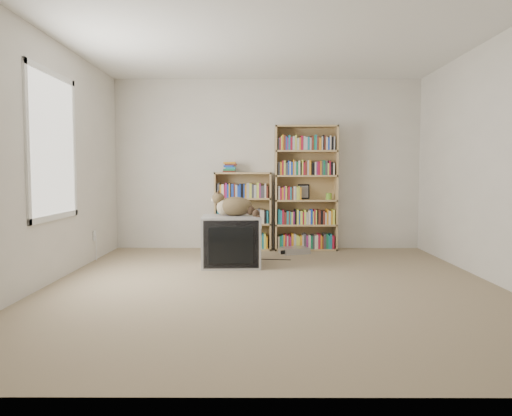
{
  "coord_description": "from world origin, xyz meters",
  "views": [
    {
      "loc": [
        -0.15,
        -4.92,
        1.12
      ],
      "look_at": [
        -0.17,
        1.0,
        0.71
      ],
      "focal_mm": 35.0,
      "sensor_mm": 36.0,
      "label": 1
    }
  ],
  "objects_px": {
    "crt_tv": "(231,241)",
    "bookcase_tall": "(306,191)",
    "dvd_player": "(294,250)",
    "bookcase_short": "(243,214)",
    "cat": "(238,209)"
  },
  "relations": [
    {
      "from": "crt_tv",
      "to": "dvd_player",
      "type": "xyz_separation_m",
      "value": [
        0.83,
        0.91,
        -0.26
      ]
    },
    {
      "from": "crt_tv",
      "to": "bookcase_tall",
      "type": "xyz_separation_m",
      "value": [
        1.02,
        1.28,
        0.56
      ]
    },
    {
      "from": "dvd_player",
      "to": "bookcase_short",
      "type": "bearing_deg",
      "value": 132.26
    },
    {
      "from": "bookcase_short",
      "to": "dvd_player",
      "type": "bearing_deg",
      "value": -27.25
    },
    {
      "from": "cat",
      "to": "dvd_player",
      "type": "relative_size",
      "value": 1.65
    },
    {
      "from": "bookcase_tall",
      "to": "dvd_player",
      "type": "xyz_separation_m",
      "value": [
        -0.19,
        -0.37,
        -0.81
      ]
    },
    {
      "from": "crt_tv",
      "to": "dvd_player",
      "type": "height_order",
      "value": "crt_tv"
    },
    {
      "from": "dvd_player",
      "to": "cat",
      "type": "bearing_deg",
      "value": -149.85
    },
    {
      "from": "cat",
      "to": "dvd_player",
      "type": "bearing_deg",
      "value": 50.91
    },
    {
      "from": "bookcase_short",
      "to": "cat",
      "type": "bearing_deg",
      "value": -90.82
    },
    {
      "from": "bookcase_tall",
      "to": "crt_tv",
      "type": "bearing_deg",
      "value": -128.63
    },
    {
      "from": "bookcase_short",
      "to": "dvd_player",
      "type": "distance_m",
      "value": 0.95
    },
    {
      "from": "dvd_player",
      "to": "crt_tv",
      "type": "bearing_deg",
      "value": -153.07
    },
    {
      "from": "cat",
      "to": "bookcase_tall",
      "type": "bearing_deg",
      "value": 54.17
    },
    {
      "from": "crt_tv",
      "to": "bookcase_tall",
      "type": "relative_size",
      "value": 0.4
    }
  ]
}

